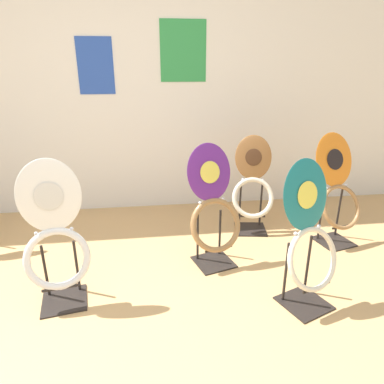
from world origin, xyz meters
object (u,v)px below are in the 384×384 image
Objects in this scene: toilet_seat_display_teal_sax at (309,241)px; toilet_seat_display_woodgrain at (253,187)px; toilet_seat_display_orange_sun at (338,193)px; toilet_seat_display_white_plain at (55,240)px; toilet_seat_display_purple_note at (213,211)px.

toilet_seat_display_teal_sax reaches higher than toilet_seat_display_woodgrain.
toilet_seat_display_woodgrain is (-0.03, 1.08, -0.03)m from toilet_seat_display_teal_sax.
toilet_seat_display_teal_sax is at bearing -128.63° from toilet_seat_display_orange_sun.
toilet_seat_display_white_plain is (-1.54, 0.21, 0.00)m from toilet_seat_display_teal_sax.
toilet_seat_display_orange_sun is at bearing 14.48° from toilet_seat_display_white_plain.
toilet_seat_display_woodgrain is at bearing 48.24° from toilet_seat_display_purple_note.
toilet_seat_display_woodgrain is at bearing 91.47° from toilet_seat_display_teal_sax.
toilet_seat_display_purple_note is at bearing 18.38° from toilet_seat_display_white_plain.
toilet_seat_display_teal_sax is at bearing -49.03° from toilet_seat_display_purple_note.
toilet_seat_display_white_plain is 1.10× the size of toilet_seat_display_woodgrain.
toilet_seat_display_white_plain is (-1.06, -0.35, 0.02)m from toilet_seat_display_purple_note.
toilet_seat_display_teal_sax is at bearing -88.53° from toilet_seat_display_woodgrain.
toilet_seat_display_teal_sax is 1.08m from toilet_seat_display_woodgrain.
toilet_seat_display_woodgrain is (-0.64, 0.31, -0.03)m from toilet_seat_display_orange_sun.
toilet_seat_display_purple_note is 0.97× the size of toilet_seat_display_white_plain.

